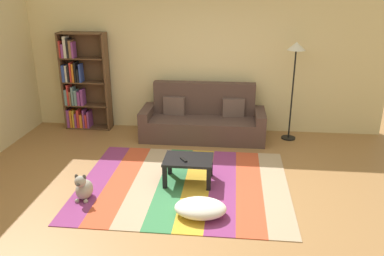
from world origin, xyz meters
TOP-DOWN VIEW (x-y plane):
  - ground_plane at (0.00, 0.00)m, footprint 14.00×14.00m
  - back_wall at (0.00, 2.55)m, footprint 6.80×0.10m
  - rug at (-0.07, 0.13)m, footprint 2.97×2.44m
  - couch at (0.05, 2.02)m, footprint 2.26×0.80m
  - bookshelf at (-2.37, 2.30)m, footprint 0.90×0.28m
  - coffee_table at (-0.02, 0.21)m, footprint 0.70×0.52m
  - pouf at (0.23, -0.67)m, footprint 0.65×0.47m
  - dog at (-1.36, -0.42)m, footprint 0.22×0.35m
  - standing_lamp at (1.64, 2.12)m, footprint 0.32×0.32m
  - tv_remote at (-0.08, 0.14)m, footprint 0.12×0.15m

SIDE VIEW (x-z plane):
  - ground_plane at x=0.00m, z-range 0.00..0.00m
  - rug at x=-0.07m, z-range 0.00..0.01m
  - pouf at x=0.23m, z-range 0.01..0.21m
  - dog at x=-1.36m, z-range -0.04..0.36m
  - coffee_table at x=-0.02m, z-range 0.13..0.49m
  - couch at x=0.05m, z-range -0.16..0.84m
  - tv_remote at x=-0.08m, z-range 0.38..0.40m
  - bookshelf at x=-2.37m, z-range -0.06..1.82m
  - back_wall at x=0.00m, z-range 0.00..2.70m
  - standing_lamp at x=1.64m, z-range 0.60..2.38m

